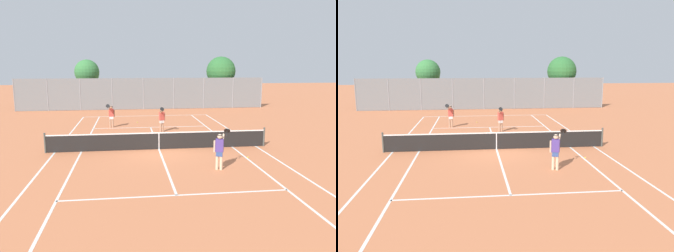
{
  "view_description": "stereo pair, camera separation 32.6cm",
  "coord_description": "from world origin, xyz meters",
  "views": [
    {
      "loc": [
        -1.66,
        -17.19,
        4.56
      ],
      "look_at": [
        0.68,
        1.5,
        1.0
      ],
      "focal_mm": 35.0,
      "sensor_mm": 36.0,
      "label": 1
    },
    {
      "loc": [
        -1.34,
        -17.23,
        4.56
      ],
      "look_at": [
        0.68,
        1.5,
        1.0
      ],
      "focal_mm": 35.0,
      "sensor_mm": 36.0,
      "label": 2
    }
  ],
  "objects": [
    {
      "name": "player_near_side",
      "position": [
        2.29,
        -3.78,
        0.93
      ],
      "size": [
        0.85,
        0.68,
        1.77
      ],
      "color": "beige",
      "rests_on": "ground"
    },
    {
      "name": "player_far_left",
      "position": [
        -2.84,
        6.7,
        0.93
      ],
      "size": [
        0.6,
        0.78,
        1.77
      ],
      "color": "tan",
      "rests_on": "ground"
    },
    {
      "name": "loose_tennis_ball_2",
      "position": [
        1.23,
        2.06,
        0.03
      ],
      "size": [
        0.07,
        0.07,
        0.07
      ],
      "primitive_type": "sphere",
      "color": "#D1DB33",
      "rests_on": "ground"
    },
    {
      "name": "loose_tennis_ball_0",
      "position": [
        4.21,
        -2.2,
        0.03
      ],
      "size": [
        0.07,
        0.07,
        0.07
      ],
      "primitive_type": "sphere",
      "color": "#D1DB33",
      "rests_on": "ground"
    },
    {
      "name": "back_fence",
      "position": [
        0.0,
        16.28,
        1.6
      ],
      "size": [
        25.28,
        0.08,
        3.21
      ],
      "color": "gray",
      "rests_on": "ground"
    },
    {
      "name": "tennis_net",
      "position": [
        0.0,
        0.0,
        0.51
      ],
      "size": [
        12.0,
        0.1,
        1.07
      ],
      "color": "#474C47",
      "rests_on": "ground"
    },
    {
      "name": "loose_tennis_ball_1",
      "position": [
        -0.9,
        8.46,
        0.03
      ],
      "size": [
        0.07,
        0.07,
        0.07
      ],
      "primitive_type": "sphere",
      "color": "#D1DB33",
      "rests_on": "ground"
    },
    {
      "name": "tree_behind_left",
      "position": [
        -5.92,
        20.21,
        3.64
      ],
      "size": [
        2.72,
        2.72,
        5.09
      ],
      "color": "brown",
      "rests_on": "ground"
    },
    {
      "name": "court_line_markings",
      "position": [
        0.0,
        0.0,
        0.0
      ],
      "size": [
        11.1,
        23.9,
        0.01
      ],
      "color": "silver",
      "rests_on": "ground"
    },
    {
      "name": "player_far_right",
      "position": [
        0.65,
        4.63,
        0.93
      ],
      "size": [
        0.44,
        0.88,
        1.77
      ],
      "color": "tan",
      "rests_on": "ground"
    },
    {
      "name": "ground_plane",
      "position": [
        0.0,
        0.0,
        0.0
      ],
      "size": [
        120.0,
        120.0,
        0.0
      ],
      "primitive_type": "plane",
      "color": "#C67047"
    },
    {
      "name": "tree_behind_right",
      "position": [
        8.64,
        17.98,
        3.74
      ],
      "size": [
        3.16,
        3.16,
        5.4
      ],
      "color": "brown",
      "rests_on": "ground"
    }
  ]
}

